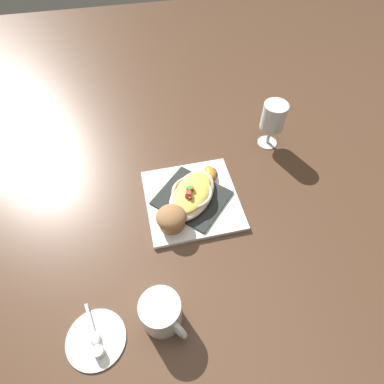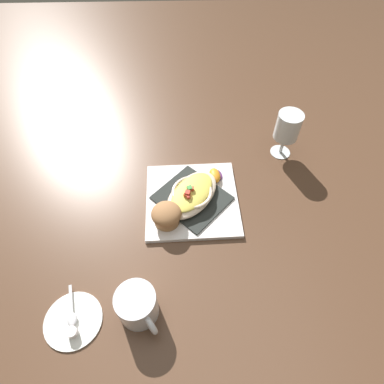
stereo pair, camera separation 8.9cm
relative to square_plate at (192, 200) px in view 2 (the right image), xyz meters
The scene contains 11 objects.
ground_plane 0.01m from the square_plate, ahead, with size 2.60×2.60×0.00m, color brown.
square_plate is the anchor object (origin of this frame).
folded_napkin 0.01m from the square_plate, ahead, with size 0.16×0.18×0.01m, color #2A2E2C.
gratin_dish 0.03m from the square_plate, 131.24° to the right, with size 0.20×0.21×0.05m.
muffin 0.11m from the square_plate, 133.56° to the right, with size 0.08×0.08×0.06m.
orange_garnish 0.10m from the square_plate, 46.63° to the left, with size 0.05×0.06×0.02m.
coffee_mug 0.33m from the square_plate, 112.75° to the right, with size 0.09×0.11×0.09m.
stemmed_glass 0.35m from the square_plate, 32.31° to the left, with size 0.07×0.07×0.15m.
creamer_saucer 0.42m from the square_plate, 130.68° to the right, with size 0.13×0.13×0.01m, color white.
spoon 0.42m from the square_plate, 131.62° to the right, with size 0.04×0.10×0.01m.
creamer_cup_0 0.44m from the square_plate, 127.59° to the right, with size 0.02×0.02×0.02m, color white.
Camera 2 is at (-0.02, -0.53, 0.75)m, focal length 30.26 mm.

